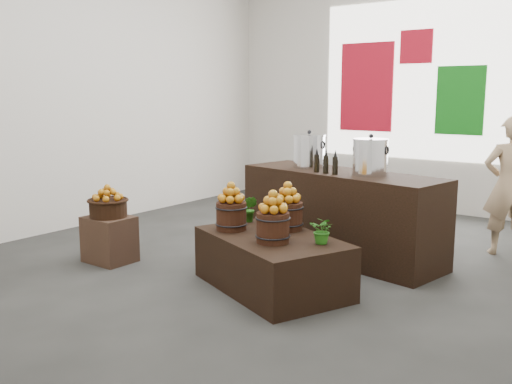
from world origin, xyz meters
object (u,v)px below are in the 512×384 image
Objects in this scene: wicker_basket at (108,209)px; display_table at (272,262)px; stock_pot_center at (370,158)px; crate at (110,239)px; stock_pot_left at (309,152)px; counter at (341,214)px; shopper at (510,186)px.

wicker_basket is 1.97m from display_table.
display_table is 4.03× the size of stock_pot_center.
display_table is at bearing 9.84° from crate.
stock_pot_left reaches higher than wicker_basket.
display_table is 1.36m from counter.
stock_pot_center is (0.36, 1.27, 0.89)m from display_table.
stock_pot_left is at bearing 0.90° from shopper.
crate is 1.25× the size of wicker_basket.
counter is at bearing 10.23° from shopper.
stock_pot_center is at bearing 19.92° from shopper.
shopper reaches higher than crate.
shopper is at bearing 40.22° from wicker_basket.
stock_pot_left is (1.43, 1.76, 0.55)m from wicker_basket.
wicker_basket is at bearing -144.79° from stock_pot_center.
wicker_basket is at bearing 0.00° from crate.
shopper is at bearing 49.18° from counter.
display_table is 1.74m from stock_pot_left.
crate is 1.38× the size of stock_pot_left.
wicker_basket is 2.54m from counter.
display_table is at bearing -79.58° from counter.
wicker_basket is 0.27× the size of display_table.
stock_pot_left is (1.43, 1.76, 0.89)m from crate.
crate is 0.32× the size of shopper.
display_table reaches higher than crate.
counter reaches higher than display_table.
display_table is 1.59m from stock_pot_center.
stock_pot_left is at bearing 169.68° from stock_pot_center.
counter is 6.47× the size of stock_pot_left.
crate is 2.54m from counter.
display_table is at bearing -71.62° from stock_pot_left.
stock_pot_center is at bearing -0.00° from counter.
crate is 0.21× the size of counter.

